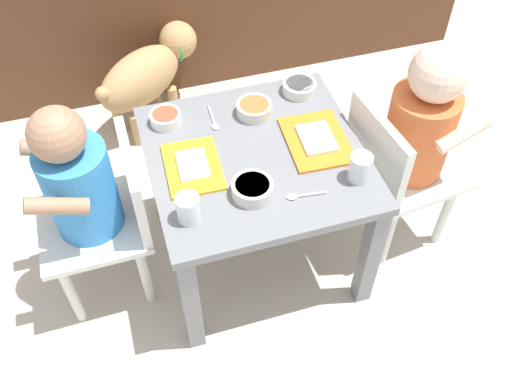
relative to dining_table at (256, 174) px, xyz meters
The scene contains 15 objects.
ground_plane 0.35m from the dining_table, ahead, with size 7.00×7.00×0.00m, color beige.
dining_table is the anchor object (origin of this frame).
seated_child_left 0.44m from the dining_table, behind, with size 0.28×0.28×0.66m.
seated_child_right 0.45m from the dining_table, ahead, with size 0.31×0.31×0.68m.
dog 0.74m from the dining_table, 104.93° to the left, with size 0.43×0.36×0.33m.
food_tray_left 0.18m from the dining_table, behind, with size 0.14×0.20×0.02m.
food_tray_right 0.18m from the dining_table, ahead, with size 0.17×0.22×0.02m.
water_cup_left 0.28m from the dining_table, 143.42° to the right, with size 0.06×0.06×0.07m.
water_cup_right 0.29m from the dining_table, 34.78° to the right, with size 0.06×0.06×0.07m.
veggie_bowl_near 0.18m from the dining_table, 74.89° to the left, with size 0.10×0.10×0.03m.
cereal_bowl_right_side 0.16m from the dining_table, 110.57° to the right, with size 0.10×0.10×0.04m.
cereal_bowl_left_side 0.30m from the dining_table, 47.18° to the left, with size 0.10×0.10×0.03m.
veggie_bowl_far 0.29m from the dining_table, 136.53° to the left, with size 0.09×0.09×0.03m.
spoon_by_left_tray 0.20m from the dining_table, 68.95° to the right, with size 0.10×0.02×0.01m.
spoon_by_right_tray 0.19m from the dining_table, 115.64° to the left, with size 0.02×0.10×0.01m.
Camera 1 is at (-0.30, -1.00, 1.47)m, focal length 40.05 mm.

